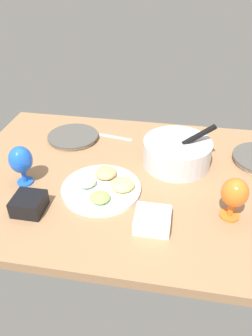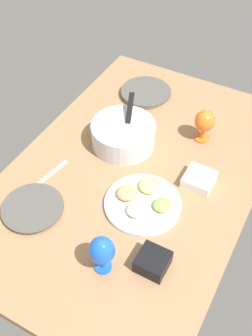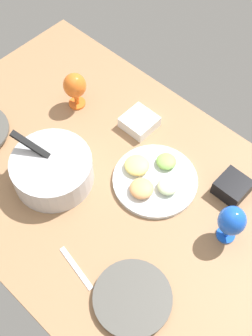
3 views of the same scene
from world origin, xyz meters
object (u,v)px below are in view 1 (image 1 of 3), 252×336
mixing_bowl (177,152)px  hurricane_glass_blue (21,161)px  square_bowl_white (153,219)px  dinner_plate_left (73,137)px  hurricane_glass_orange (235,194)px  fruit_platter (103,187)px  square_bowl_black (29,203)px

mixing_bowl → hurricane_glass_blue: (-61.26, -25.30, 4.64)cm
mixing_bowl → square_bowl_white: (-6.34, -40.90, -3.52)cm
mixing_bowl → hurricane_glass_blue: 66.45cm
dinner_plate_left → hurricane_glass_blue: bearing=-102.5°
hurricane_glass_orange → hurricane_glass_blue: hurricane_glass_blue is taller
square_bowl_white → dinner_plate_left: bearing=130.5°
hurricane_glass_blue → square_bowl_white: (54.92, -15.60, -8.15)cm
fruit_platter → hurricane_glass_blue: 34.35cm
square_bowl_black → hurricane_glass_orange: bearing=7.4°
fruit_platter → hurricane_glass_blue: bearing=-178.9°
dinner_plate_left → hurricane_glass_orange: 86.87cm
dinner_plate_left → mixing_bowl: size_ratio=0.83×
fruit_platter → dinner_plate_left: bearing=122.8°
dinner_plate_left → square_bowl_white: square_bowl_white is taller
fruit_platter → square_bowl_white: 27.19cm
dinner_plate_left → mixing_bowl: (52.70, -13.41, 5.04)cm
dinner_plate_left → square_bowl_white: bearing=-49.5°
fruit_platter → hurricane_glass_orange: hurricane_glass_orange is taller
fruit_platter → square_bowl_white: fruit_platter is taller
mixing_bowl → hurricane_glass_orange: bearing=-56.4°
dinner_plate_left → square_bowl_black: square_bowl_black is taller
square_bowl_white → square_bowl_black: 45.91cm
fruit_platter → square_bowl_white: (21.79, -16.23, 0.90)cm
hurricane_glass_orange → hurricane_glass_blue: bearing=175.6°
mixing_bowl → square_bowl_white: size_ratio=2.45×
hurricane_glass_orange → square_bowl_black: bearing=-172.6°
fruit_platter → square_bowl_white: size_ratio=2.54×
fruit_platter → hurricane_glass_orange: (49.13, -6.94, 8.75)cm
square_bowl_white → square_bowl_black: (-45.91, -0.19, 0.81)cm
fruit_platter → square_bowl_black: square_bowl_black is taller
mixing_bowl → hurricane_glass_orange: size_ratio=1.86×
dinner_plate_left → hurricane_glass_orange: size_ratio=1.54×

